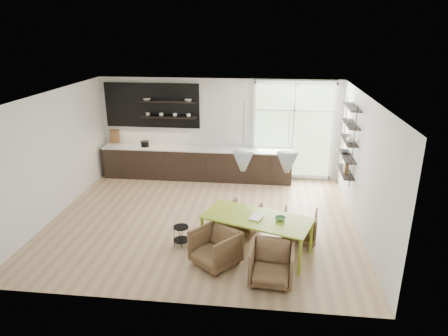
# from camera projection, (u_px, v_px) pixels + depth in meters

# --- Properties ---
(room) EXTENTS (7.02, 6.01, 2.91)m
(room) POSITION_uv_depth(u_px,v_px,m) (232.00, 147.00, 9.82)
(room) COLOR tan
(room) RESTS_ON ground
(kitchen_run) EXTENTS (5.54, 0.69, 2.75)m
(kitchen_run) POSITION_uv_depth(u_px,v_px,m) (194.00, 159.00, 11.74)
(kitchen_run) COLOR black
(kitchen_run) RESTS_ON ground
(right_shelving) EXTENTS (0.26, 1.22, 1.90)m
(right_shelving) POSITION_uv_depth(u_px,v_px,m) (348.00, 143.00, 9.53)
(right_shelving) COLOR black
(right_shelving) RESTS_ON ground
(dining_table) EXTENTS (2.27, 1.56, 0.76)m
(dining_table) POSITION_uv_depth(u_px,v_px,m) (257.00, 220.00, 7.79)
(dining_table) COLOR #91B124
(dining_table) RESTS_ON ground
(armchair_back_left) EXTENTS (0.87, 0.88, 0.63)m
(armchair_back_left) POSITION_uv_depth(u_px,v_px,m) (243.00, 217.00, 8.76)
(armchair_back_left) COLOR brown
(armchair_back_left) RESTS_ON ground
(armchair_back_right) EXTENTS (0.77, 0.79, 0.65)m
(armchair_back_right) POSITION_uv_depth(u_px,v_px,m) (300.00, 226.00, 8.36)
(armchair_back_right) COLOR brown
(armchair_back_right) RESTS_ON ground
(armchair_front_left) EXTENTS (1.08, 1.08, 0.71)m
(armchair_front_left) POSITION_uv_depth(u_px,v_px,m) (215.00, 248.00, 7.48)
(armchair_front_left) COLOR brown
(armchair_front_left) RESTS_ON ground
(armchair_front_right) EXTENTS (0.81, 0.83, 0.71)m
(armchair_front_right) POSITION_uv_depth(u_px,v_px,m) (272.00, 264.00, 6.97)
(armchair_front_right) COLOR brown
(armchair_front_right) RESTS_ON ground
(wire_stool) EXTENTS (0.33, 0.33, 0.42)m
(wire_stool) POSITION_uv_depth(u_px,v_px,m) (181.00, 233.00, 8.17)
(wire_stool) COLOR black
(wire_stool) RESTS_ON ground
(table_book) EXTENTS (0.31, 0.36, 0.03)m
(table_book) POSITION_uv_depth(u_px,v_px,m) (251.00, 216.00, 7.78)
(table_book) COLOR white
(table_book) RESTS_ON dining_table
(table_bowl) EXTENTS (0.25, 0.25, 0.06)m
(table_bowl) POSITION_uv_depth(u_px,v_px,m) (280.00, 219.00, 7.65)
(table_bowl) COLOR #508750
(table_bowl) RESTS_ON dining_table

